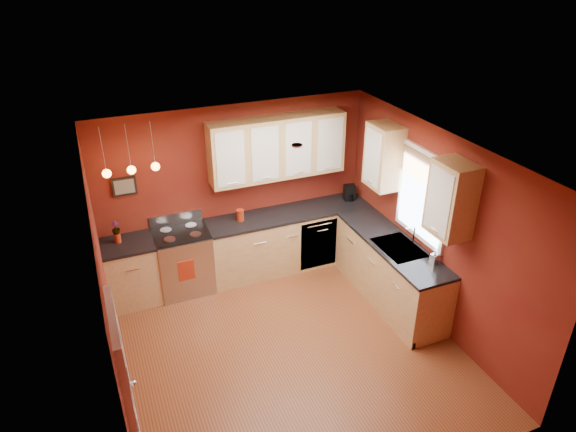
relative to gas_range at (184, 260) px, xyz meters
name	(u,v)px	position (x,y,z in m)	size (l,w,h in m)	color
floor	(290,349)	(0.92, -1.80, -0.48)	(4.20, 4.20, 0.00)	brown
ceiling	(291,156)	(0.92, -1.80, 2.12)	(4.00, 4.20, 0.02)	white
wall_back	(236,191)	(0.92, 0.30, 0.82)	(4.00, 0.02, 2.60)	maroon
wall_front	(390,395)	(0.92, -3.90, 0.82)	(4.00, 0.02, 2.60)	maroon
wall_left	(108,304)	(-1.08, -1.80, 0.82)	(0.02, 4.20, 2.60)	maroon
wall_right	(435,230)	(2.92, -1.80, 0.82)	(0.02, 4.20, 2.60)	maroon
base_cabinets_back_left	(132,273)	(-0.73, 0.00, -0.03)	(0.70, 0.60, 0.90)	tan
base_cabinets_back_right	(289,240)	(1.65, 0.00, -0.03)	(2.54, 0.60, 0.90)	tan
base_cabinets_right	(390,272)	(2.62, -1.35, -0.03)	(0.60, 2.10, 0.90)	tan
counter_back_left	(127,244)	(-0.73, 0.00, 0.44)	(0.70, 0.62, 0.04)	black
counter_back_right	(289,213)	(1.65, 0.00, 0.44)	(2.54, 0.62, 0.04)	black
counter_right	(393,243)	(2.62, -1.35, 0.44)	(0.62, 2.10, 0.04)	black
gas_range	(184,260)	(0.00, 0.00, 0.00)	(0.76, 0.64, 1.11)	#B3B3B8
dishwasher_front	(319,244)	(2.02, -0.29, -0.03)	(0.60, 0.02, 0.80)	#B3B3B8
sink	(399,249)	(2.62, -1.50, 0.43)	(0.50, 0.70, 0.33)	#97979C
window	(423,193)	(2.89, -1.50, 1.21)	(0.06, 1.02, 1.22)	white
door_left_wall	(131,410)	(-1.05, -3.00, 0.54)	(0.12, 0.82, 2.05)	white
upper_cabinets_back	(277,148)	(1.52, 0.12, 1.47)	(2.00, 0.35, 0.90)	tan
upper_cabinets_right	(415,176)	(2.75, -1.48, 1.47)	(0.35, 1.95, 0.90)	tan
wall_picture	(124,186)	(-0.63, 0.28, 1.17)	(0.32, 0.03, 0.26)	black
pendant_lights	(131,169)	(-0.53, -0.05, 1.53)	(0.71, 0.11, 0.66)	#97979C
red_canister	(240,215)	(0.89, 0.03, 0.55)	(0.12, 0.12, 0.17)	#9F2711
red_vase	(118,238)	(-0.84, 0.07, 0.53)	(0.09, 0.09, 0.14)	#9F2711
flowers	(116,228)	(-0.84, 0.07, 0.68)	(0.11, 0.11, 0.20)	#9F2711
coffee_maker	(350,193)	(2.70, 0.04, 0.57)	(0.19, 0.19, 0.24)	black
soap_pump	(434,256)	(2.81, -1.99, 0.55)	(0.09, 0.09, 0.19)	silver
dish_towel	(186,271)	(-0.03, -0.33, 0.04)	(0.23, 0.02, 0.31)	#9F2711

